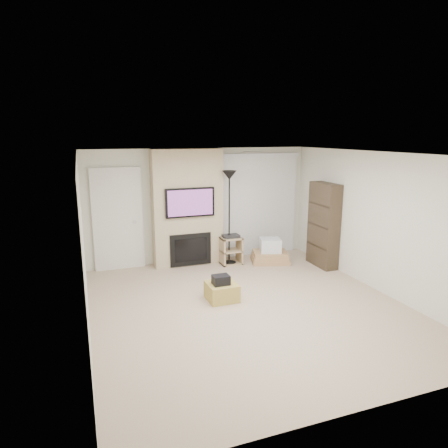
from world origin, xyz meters
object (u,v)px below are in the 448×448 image
object	(u,v)px
ottoman	(222,291)
box_stack	(270,253)
av_stand	(231,249)
floor_lamp	(229,191)
bookshelf	(324,225)

from	to	relation	value
ottoman	box_stack	world-z (taller)	box_stack
ottoman	box_stack	distance (m)	2.33
ottoman	box_stack	xyz separation A→B (m)	(1.70, 1.59, 0.06)
av_stand	ottoman	bearing A→B (deg)	-115.29
av_stand	floor_lamp	bearing A→B (deg)	144.56
ottoman	floor_lamp	xyz separation A→B (m)	(0.81, 1.80, 1.46)
ottoman	box_stack	bearing A→B (deg)	43.04
floor_lamp	box_stack	xyz separation A→B (m)	(0.89, -0.21, -1.41)
floor_lamp	av_stand	size ratio (longest dim) A/B	3.10
bookshelf	av_stand	bearing A→B (deg)	156.93
box_stack	floor_lamp	bearing A→B (deg)	166.57
floor_lamp	box_stack	distance (m)	1.68
box_stack	bookshelf	size ratio (longest dim) A/B	0.53
box_stack	bookshelf	distance (m)	1.32
av_stand	bookshelf	size ratio (longest dim) A/B	0.37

